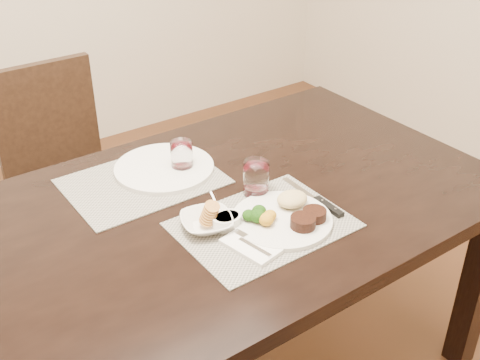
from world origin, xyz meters
TOP-DOWN VIEW (x-y plane):
  - dining_table at (0.00, 0.00)m, footprint 2.00×1.00m
  - chair_far at (0.00, 0.93)m, footprint 0.42×0.42m
  - placemat_near at (0.19, -0.16)m, footprint 0.46×0.34m
  - placemat_far at (0.03, 0.24)m, footprint 0.46×0.34m
  - dinner_plate at (0.26, -0.19)m, footprint 0.28×0.28m
  - napkin_fork at (0.10, -0.23)m, footprint 0.11×0.17m
  - steak_knife at (0.39, -0.18)m, footprint 0.03×0.26m
  - cracker_bowl at (0.06, -0.09)m, footprint 0.18×0.18m
  - sauce_ramekin at (0.11, -0.11)m, footprint 0.09×0.13m
  - wine_glass_near at (0.27, -0.02)m, footprint 0.08×0.08m
  - far_plate at (0.12, 0.26)m, footprint 0.32×0.32m
  - wine_glass_far at (0.17, 0.23)m, footprint 0.07×0.07m

SIDE VIEW (x-z plane):
  - chair_far at x=0.00m, z-range 0.05..0.95m
  - dining_table at x=0.00m, z-range 0.29..1.04m
  - placemat_near at x=0.19m, z-range 0.75..0.75m
  - placemat_far at x=0.03m, z-range 0.75..0.75m
  - steak_knife at x=0.39m, z-range 0.75..0.77m
  - napkin_fork at x=0.10m, z-range 0.75..0.77m
  - far_plate at x=0.12m, z-range 0.75..0.77m
  - dinner_plate at x=0.26m, z-range 0.74..0.79m
  - sauce_ramekin at x=0.11m, z-range 0.74..0.81m
  - cracker_bowl at x=0.06m, z-range 0.74..0.80m
  - wine_glass_far at x=0.17m, z-range 0.75..0.85m
  - wine_glass_near at x=0.27m, z-range 0.75..0.85m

